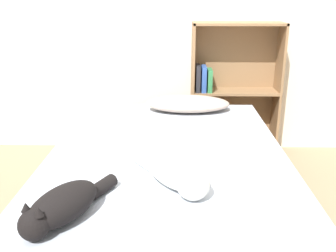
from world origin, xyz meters
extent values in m
plane|color=#997F60|center=(0.00, 0.00, 0.00)|extent=(8.00, 8.00, 0.00)
cube|color=silver|center=(0.00, 1.39, 1.25)|extent=(8.00, 0.06, 2.50)
cube|color=brown|center=(0.00, 0.00, 0.15)|extent=(1.35, 1.97, 0.29)
cube|color=#B2BCCC|center=(0.00, 0.00, 0.41)|extent=(1.31, 1.91, 0.24)
ellipsoid|color=#B29E8E|center=(0.14, 0.79, 0.58)|extent=(0.62, 0.33, 0.11)
ellipsoid|color=white|center=(0.03, -0.39, 0.60)|extent=(0.34, 0.38, 0.14)
sphere|color=white|center=(0.12, -0.51, 0.60)|extent=(0.15, 0.15, 0.15)
cone|color=white|center=(0.15, -0.49, 0.68)|extent=(0.04, 0.04, 0.03)
cone|color=white|center=(0.09, -0.54, 0.68)|extent=(0.04, 0.04, 0.03)
cylinder|color=white|center=(-0.12, -0.19, 0.56)|extent=(0.14, 0.16, 0.05)
ellipsoid|color=black|center=(-0.39, -0.68, 0.60)|extent=(0.31, 0.38, 0.13)
sphere|color=black|center=(-0.45, -0.81, 0.59)|extent=(0.11, 0.11, 0.11)
cone|color=black|center=(-0.43, -0.82, 0.65)|extent=(0.04, 0.04, 0.03)
cone|color=black|center=(-0.48, -0.79, 0.65)|extent=(0.04, 0.04, 0.03)
cylinder|color=black|center=(-0.28, -0.47, 0.56)|extent=(0.13, 0.16, 0.06)
cube|color=#8E6B47|center=(0.19, 1.22, 0.57)|extent=(0.02, 0.26, 1.15)
cube|color=#8E6B47|center=(0.92, 1.22, 0.57)|extent=(0.02, 0.26, 1.15)
cube|color=#8E6B47|center=(0.55, 1.22, 0.01)|extent=(0.75, 0.26, 0.02)
cube|color=#8E6B47|center=(0.55, 1.22, 1.14)|extent=(0.75, 0.26, 0.02)
cube|color=#8E6B47|center=(0.55, 1.22, 0.57)|extent=(0.71, 0.26, 0.02)
cube|color=#8E6B47|center=(0.55, 1.34, 0.57)|extent=(0.75, 0.02, 1.15)
cube|color=#232328|center=(0.23, 1.18, 0.70)|extent=(0.03, 0.16, 0.22)
cube|color=#2D519E|center=(0.28, 1.18, 0.69)|extent=(0.04, 0.16, 0.21)
cube|color=#337F47|center=(0.33, 1.18, 0.68)|extent=(0.04, 0.16, 0.19)
camera|label=1|loc=(0.05, -1.93, 1.36)|focal=40.00mm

